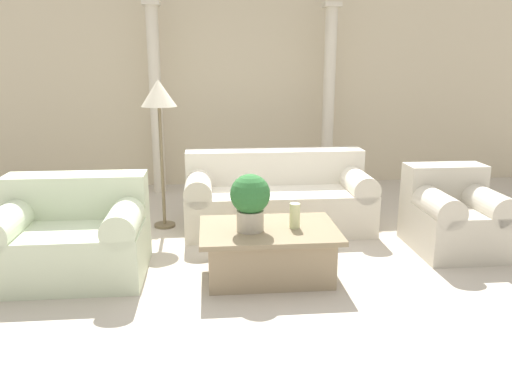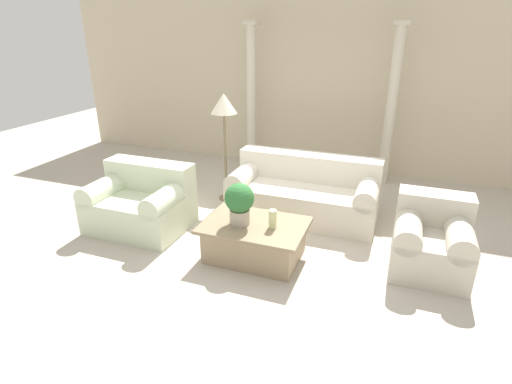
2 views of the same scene
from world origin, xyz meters
TOP-DOWN VIEW (x-y plane):
  - ground_plane at (0.00, 0.00)m, footprint 16.00×16.00m
  - wall_back at (0.00, 3.02)m, footprint 10.00×0.06m
  - sofa_long at (0.29, 0.90)m, footprint 1.98×0.91m
  - loveseat at (-1.60, -0.18)m, footprint 1.21×0.91m
  - coffee_table at (0.05, -0.39)m, footprint 1.15×0.80m
  - potted_plant at (-0.11, -0.43)m, footprint 0.33×0.33m
  - pillar_candle at (0.26, -0.40)m, footprint 0.09×0.09m
  - floor_lamp at (-0.94, 1.02)m, footprint 0.37×0.37m
  - column_left at (-1.13, 2.58)m, footprint 0.23×0.23m
  - column_right at (1.23, 2.58)m, footprint 0.23×0.23m
  - armchair at (1.90, 0.09)m, footprint 0.78×0.88m

SIDE VIEW (x-z plane):
  - ground_plane at x=0.00m, z-range 0.00..0.00m
  - coffee_table at x=0.05m, z-range 0.01..0.43m
  - sofa_long at x=0.29m, z-range -0.07..0.75m
  - loveseat at x=-1.60m, z-range -0.06..0.76m
  - armchair at x=1.90m, z-range -0.04..0.74m
  - pillar_candle at x=0.26m, z-range 0.42..0.63m
  - potted_plant at x=-0.11m, z-range 0.45..0.93m
  - column_left at x=-1.13m, z-range 0.03..2.56m
  - column_right at x=1.23m, z-range 0.03..2.56m
  - floor_lamp at x=-0.94m, z-range 0.57..2.17m
  - wall_back at x=0.00m, z-range 0.00..3.20m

